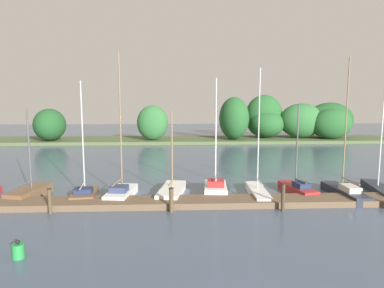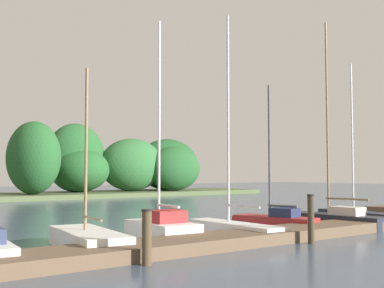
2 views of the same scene
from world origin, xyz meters
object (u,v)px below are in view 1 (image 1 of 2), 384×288
Objects in this scene: sailboat_5 at (215,188)px; sailboat_7 at (297,188)px; sailboat_1 at (31,192)px; mooring_piling_2 at (171,200)px; sailboat_8 at (344,190)px; sailboat_9 at (378,188)px; mooring_piling_3 at (283,197)px; sailboat_4 at (172,191)px; sailboat_2 at (85,193)px; sailboat_6 at (258,191)px; mooring_piling_1 at (50,201)px; sailboat_3 at (122,191)px; channel_buoy_0 at (18,251)px.

sailboat_5 is 5.10m from sailboat_7.
sailboat_1 is 11.18m from sailboat_5.
sailboat_7 is 4.27× the size of mooring_piling_2.
sailboat_8 is at bearing -80.42° from sailboat_1.
mooring_piling_2 is (-10.41, -2.44, 0.28)m from sailboat_8.
mooring_piling_3 is (-7.15, -3.24, 0.46)m from sailboat_9.
sailboat_1 is 4.10× the size of mooring_piling_2.
sailboat_2 is at bearing 102.88° from sailboat_4.
sailboat_6 is 3.00m from mooring_piling_3.
sailboat_8 is 16.80m from mooring_piling_1.
sailboat_3 is 16.01m from sailboat_9.
mooring_piling_1 is at bearing 97.80° from channel_buoy_0.
sailboat_1 is 0.96× the size of sailboat_7.
sailboat_1 is at bearing 78.83° from sailboat_7.
mooring_piling_3 is (5.84, -0.11, 0.10)m from mooring_piling_2.
sailboat_3 is 1.20× the size of sailboat_9.
mooring_piling_3 is (3.15, -3.46, 0.35)m from sailboat_5.
sailboat_5 is 10.30m from sailboat_9.
sailboat_3 is 13.43m from sailboat_8.
sailboat_8 is 11.91× the size of channel_buoy_0.
sailboat_1 is 16.28m from sailboat_7.
sailboat_8 reaches higher than sailboat_7.
channel_buoy_0 is at bearing 168.74° from sailboat_3.
sailboat_4 reaches higher than mooring_piling_2.
sailboat_8 reaches higher than sailboat_1.
sailboat_6 is at bearing -79.72° from sailboat_1.
mooring_piling_2 is at bearing 178.91° from mooring_piling_3.
sailboat_8 reaches higher than mooring_piling_3.
sailboat_9 reaches higher than mooring_piling_1.
channel_buoy_0 is (2.95, -8.03, -0.07)m from sailboat_1.
sailboat_4 is 2.71m from sailboat_5.
mooring_piling_3 is at bearing 22.90° from channel_buoy_0.
sailboat_6 is (5.22, -0.33, 0.02)m from sailboat_4.
sailboat_5 is at bearing 20.39° from mooring_piling_1.
sailboat_6 reaches higher than channel_buoy_0.
sailboat_9 is at bearing 9.17° from mooring_piling_1.
sailboat_1 is 21.48m from sailboat_9.
sailboat_4 is at bearing 99.97° from sailboat_5.
sailboat_5 reaches higher than mooring_piling_2.
sailboat_7 is at bearing 31.42° from channel_buoy_0.
sailboat_7 reaches higher than sailboat_4.
sailboat_6 is 1.09× the size of sailboat_9.
sailboat_1 reaches higher than sailboat_4.
mooring_piling_3 is (-1.95, -3.34, 0.40)m from sailboat_7.
sailboat_9 is 20.20m from channel_buoy_0.
sailboat_2 is 7.67m from channel_buoy_0.
sailboat_2 is 0.81× the size of sailboat_3.
sailboat_4 is 0.67× the size of sailboat_6.
sailboat_6 is 13.23m from channel_buoy_0.
sailboat_3 is (5.47, -0.38, 0.04)m from sailboat_1.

